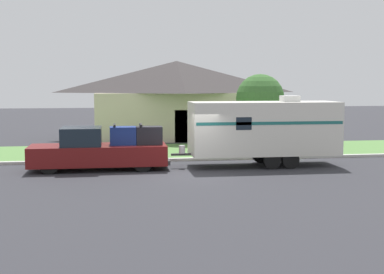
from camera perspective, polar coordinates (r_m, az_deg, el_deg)
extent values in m
plane|color=#2D2D33|center=(22.81, 0.06, -3.93)|extent=(120.00, 120.00, 0.00)
cube|color=beige|center=(26.47, -1.14, -2.41)|extent=(80.00, 0.30, 0.14)
cube|color=#568442|center=(30.06, -2.02, -1.52)|extent=(80.00, 7.00, 0.03)
cube|color=beige|center=(37.44, -1.64, 2.36)|extent=(11.16, 6.25, 3.17)
pyramid|color=#3D3838|center=(37.37, -1.65, 6.45)|extent=(12.05, 6.75, 2.17)
cube|color=#4C3828|center=(34.42, -1.02, 1.15)|extent=(1.00, 0.06, 2.10)
cylinder|color=black|center=(23.45, -14.99, -2.81)|extent=(0.85, 0.28, 0.85)
cylinder|color=black|center=(25.09, -14.56, -2.24)|extent=(0.85, 0.28, 0.85)
cylinder|color=black|center=(23.32, -5.27, -2.68)|extent=(0.85, 0.28, 0.85)
cylinder|color=black|center=(24.98, -5.49, -2.11)|extent=(0.85, 0.28, 0.85)
cube|color=maroon|center=(24.17, -13.10, -1.92)|extent=(3.35, 2.03, 0.87)
cube|color=#19232D|center=(24.03, -11.71, 0.07)|extent=(1.74, 1.87, 0.80)
cube|color=maroon|center=(24.10, -5.97, -1.82)|extent=(2.65, 2.03, 0.87)
cube|color=#333333|center=(24.24, -2.69, -2.50)|extent=(0.12, 1.83, 0.20)
cube|color=navy|center=(23.99, -7.38, 0.14)|extent=(1.15, 0.85, 0.80)
cube|color=black|center=(23.94, -8.28, 1.27)|extent=(0.10, 0.94, 0.08)
cube|color=black|center=(24.04, -4.60, 0.18)|extent=(1.15, 0.85, 0.80)
cube|color=black|center=(23.97, -5.49, 1.31)|extent=(0.10, 0.94, 0.08)
cylinder|color=black|center=(24.19, 8.53, -2.49)|extent=(0.78, 0.22, 0.78)
cylinder|color=black|center=(26.05, 7.27, -1.87)|extent=(0.78, 0.22, 0.78)
cylinder|color=black|center=(24.45, 10.46, -2.43)|extent=(0.78, 0.22, 0.78)
cylinder|color=black|center=(26.30, 9.08, -1.83)|extent=(0.78, 0.22, 0.78)
cube|color=silver|center=(24.93, 7.66, 0.96)|extent=(6.83, 2.24, 2.42)
cube|color=#1E6660|center=(23.83, 8.42, 1.46)|extent=(6.69, 0.01, 0.14)
cube|color=#383838|center=(24.28, -1.18, -1.87)|extent=(0.91, 0.12, 0.10)
cylinder|color=silver|center=(24.26, -1.08, -1.33)|extent=(0.28, 0.28, 0.36)
cube|color=silver|center=(25.22, 10.40, 4.05)|extent=(0.80, 0.68, 0.28)
cube|color=#19232D|center=(23.50, 5.56, 1.43)|extent=(0.70, 0.01, 0.56)
cylinder|color=brown|center=(27.00, -6.40, -1.36)|extent=(0.09, 0.09, 1.00)
cube|color=black|center=(26.93, -6.41, -0.06)|extent=(0.48, 0.20, 0.22)
cylinder|color=brown|center=(31.35, 7.22, 0.48)|extent=(0.24, 0.24, 1.92)
sphere|color=#38662D|center=(31.23, 7.27, 4.14)|extent=(2.78, 2.78, 2.78)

